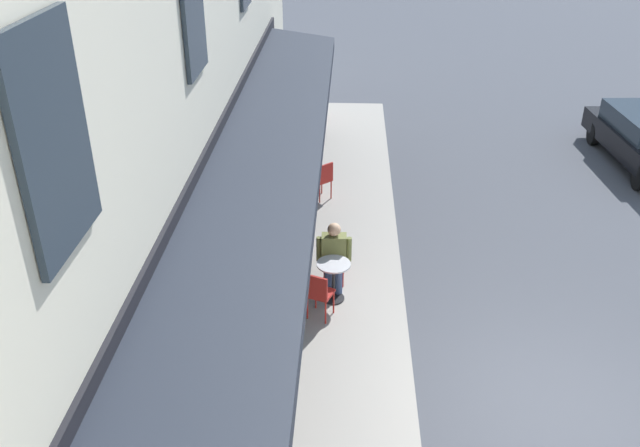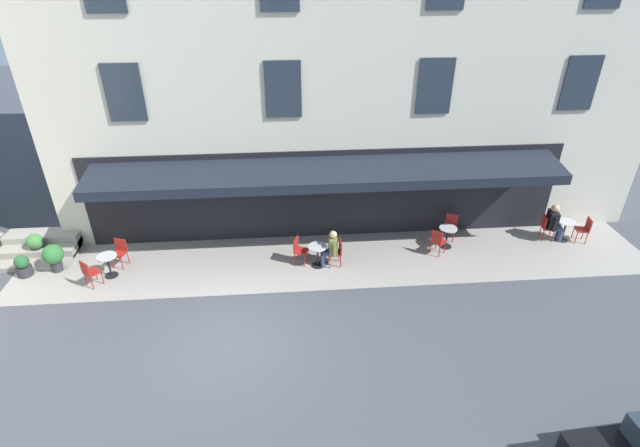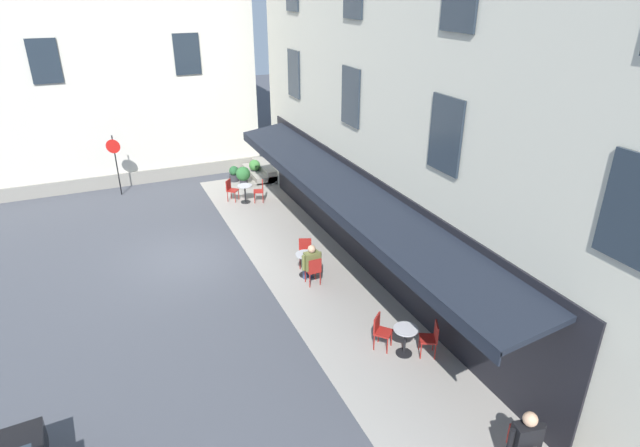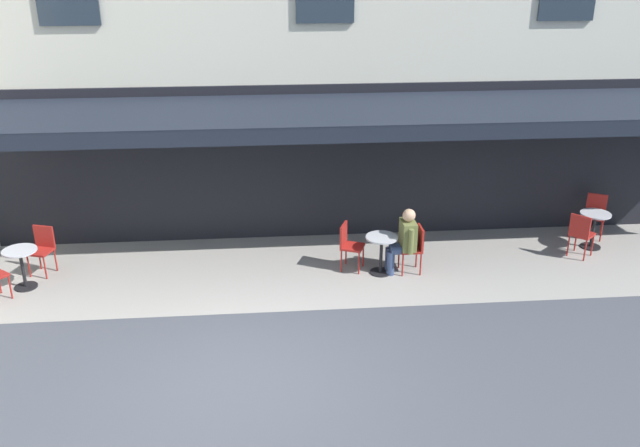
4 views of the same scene
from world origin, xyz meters
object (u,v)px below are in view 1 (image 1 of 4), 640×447
(cafe_chair_red_under_awning, at_px, (334,255))
(seated_companion_in_olive, at_px, (334,254))
(cafe_table_mid_terrace, at_px, (312,112))
(cafe_chair_red_back_row, at_px, (323,178))
(cafe_chair_red_corner_right, at_px, (283,164))
(cafe_chair_red_by_window, at_px, (318,103))
(cafe_chair_red_facing_street, at_px, (306,117))
(seated_patron_in_black, at_px, (308,108))
(cafe_table_near_entrance, at_px, (333,276))
(cafe_chair_red_corner_left, at_px, (319,292))
(cafe_table_far_end, at_px, (306,171))

(cafe_chair_red_under_awning, bearing_deg, seated_companion_in_olive, 0.91)
(cafe_table_mid_terrace, xyz_separation_m, cafe_chair_red_back_row, (4.67, 0.51, 0.06))
(cafe_chair_red_corner_right, bearing_deg, cafe_chair_red_back_row, 52.28)
(cafe_chair_red_by_window, xyz_separation_m, cafe_chair_red_facing_street, (1.24, -0.26, 0.00))
(cafe_chair_red_facing_street, height_order, seated_patron_in_black, seated_patron_in_black)
(cafe_table_near_entrance, xyz_separation_m, cafe_chair_red_under_awning, (-0.63, -0.01, 0.06))
(cafe_chair_red_by_window, distance_m, cafe_chair_red_corner_right, 4.57)
(cafe_table_near_entrance, height_order, cafe_chair_red_corner_right, cafe_chair_red_corner_right)
(cafe_chair_red_by_window, relative_size, cafe_chair_red_back_row, 1.00)
(cafe_table_near_entrance, bearing_deg, cafe_chair_red_corner_left, -21.86)
(cafe_chair_red_under_awning, xyz_separation_m, cafe_chair_red_facing_street, (-7.41, -0.98, 0.00))
(cafe_chair_red_by_window, bearing_deg, cafe_chair_red_corner_right, -7.57)
(cafe_chair_red_facing_street, bearing_deg, seated_patron_in_black, 168.17)
(cafe_table_near_entrance, xyz_separation_m, cafe_chair_red_facing_street, (-8.05, -0.99, 0.06))
(cafe_chair_red_corner_right, bearing_deg, cafe_chair_red_under_awning, 17.79)
(cafe_table_mid_terrace, bearing_deg, cafe_chair_red_under_awning, 6.06)
(cafe_chair_red_under_awning, height_order, cafe_chair_red_corner_right, same)
(seated_companion_in_olive, bearing_deg, cafe_table_mid_terrace, -174.07)
(seated_patron_in_black, bearing_deg, cafe_chair_red_facing_street, -11.83)
(seated_patron_in_black, xyz_separation_m, seated_companion_in_olive, (7.84, 0.94, -0.04))
(cafe_chair_red_corner_left, bearing_deg, seated_patron_in_black, -175.39)
(cafe_chair_red_by_window, relative_size, cafe_chair_red_facing_street, 1.00)
(cafe_table_far_end, xyz_separation_m, cafe_chair_red_corner_right, (-0.29, -0.56, 0.06))
(cafe_chair_red_back_row, bearing_deg, cafe_table_far_end, -138.17)
(cafe_table_far_end, bearing_deg, seated_companion_in_olive, 10.69)
(cafe_table_near_entrance, xyz_separation_m, cafe_chair_red_by_window, (-9.28, -0.73, 0.06))
(cafe_chair_red_by_window, bearing_deg, cafe_chair_red_back_row, 4.13)
(cafe_table_mid_terrace, relative_size, seated_patron_in_black, 0.55)
(cafe_table_far_end, distance_m, cafe_chair_red_back_row, 0.63)
(cafe_table_mid_terrace, xyz_separation_m, cafe_chair_red_corner_right, (3.91, -0.47, 0.06))
(cafe_table_mid_terrace, bearing_deg, cafe_chair_red_corner_right, -6.85)
(cafe_chair_red_under_awning, xyz_separation_m, cafe_chair_red_corner_right, (-4.12, -1.32, 0.00))
(seated_patron_in_black, bearing_deg, cafe_table_far_end, 2.67)
(seated_companion_in_olive, bearing_deg, cafe_chair_red_corner_left, -12.82)
(cafe_chair_red_facing_street, distance_m, cafe_table_far_end, 3.59)
(cafe_table_mid_terrace, bearing_deg, cafe_table_far_end, 1.26)
(cafe_table_near_entrance, xyz_separation_m, cafe_chair_red_corner_left, (0.59, -0.24, 0.06))
(cafe_table_far_end, distance_m, seated_companion_in_olive, 4.12)
(cafe_table_far_end, bearing_deg, cafe_chair_red_under_awning, 11.23)
(cafe_chair_red_under_awning, height_order, cafe_chair_red_back_row, same)
(cafe_table_near_entrance, height_order, cafe_table_far_end, same)
(cafe_chair_red_facing_street, bearing_deg, cafe_chair_red_by_window, 168.07)
(cafe_table_mid_terrace, relative_size, cafe_chair_red_corner_right, 0.82)
(cafe_table_mid_terrace, distance_m, seated_patron_in_black, 0.48)
(cafe_chair_red_back_row, height_order, seated_patron_in_black, seated_patron_in_black)
(cafe_table_mid_terrace, distance_m, cafe_chair_red_by_window, 0.63)
(cafe_chair_red_facing_street, height_order, cafe_chair_red_back_row, same)
(cafe_chair_red_facing_street, xyz_separation_m, seated_companion_in_olive, (7.63, 0.99, 0.14))
(cafe_table_far_end, bearing_deg, cafe_chair_red_by_window, 179.53)
(cafe_chair_red_corner_left, distance_m, cafe_table_mid_terrace, 9.27)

